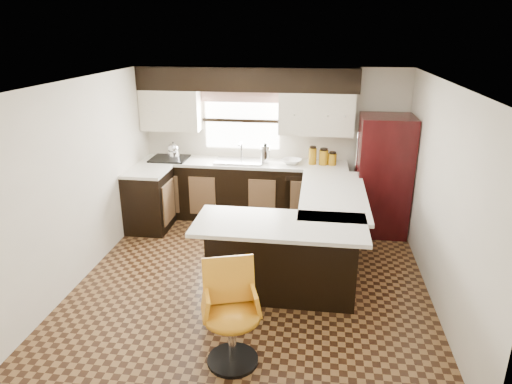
# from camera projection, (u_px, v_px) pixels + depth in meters

# --- Properties ---
(floor) EXTENTS (4.40, 4.40, 0.00)m
(floor) POSITION_uv_depth(u_px,v_px,m) (254.00, 276.00, 5.73)
(floor) COLOR #49301A
(floor) RESTS_ON ground
(ceiling) EXTENTS (4.40, 4.40, 0.00)m
(ceiling) POSITION_uv_depth(u_px,v_px,m) (253.00, 82.00, 4.92)
(ceiling) COLOR silver
(ceiling) RESTS_ON wall_back
(wall_back) EXTENTS (4.40, 0.00, 4.40)m
(wall_back) POSITION_uv_depth(u_px,v_px,m) (273.00, 143.00, 7.38)
(wall_back) COLOR beige
(wall_back) RESTS_ON floor
(wall_front) EXTENTS (4.40, 0.00, 4.40)m
(wall_front) POSITION_uv_depth(u_px,v_px,m) (210.00, 285.00, 3.28)
(wall_front) COLOR beige
(wall_front) RESTS_ON floor
(wall_left) EXTENTS (0.00, 4.40, 4.40)m
(wall_left) POSITION_uv_depth(u_px,v_px,m) (85.00, 179.00, 5.60)
(wall_left) COLOR beige
(wall_left) RESTS_ON floor
(wall_right) EXTENTS (0.00, 4.40, 4.40)m
(wall_right) POSITION_uv_depth(u_px,v_px,m) (441.00, 195.00, 5.06)
(wall_right) COLOR beige
(wall_right) RESTS_ON floor
(base_cab_back) EXTENTS (3.30, 0.60, 0.90)m
(base_cab_back) POSITION_uv_depth(u_px,v_px,m) (243.00, 191.00, 7.41)
(base_cab_back) COLOR black
(base_cab_back) RESTS_ON floor
(base_cab_left) EXTENTS (0.60, 0.70, 0.90)m
(base_cab_left) POSITION_uv_depth(u_px,v_px,m) (149.00, 201.00, 6.98)
(base_cab_left) COLOR black
(base_cab_left) RESTS_ON floor
(counter_back) EXTENTS (3.30, 0.60, 0.04)m
(counter_back) POSITION_uv_depth(u_px,v_px,m) (243.00, 163.00, 7.25)
(counter_back) COLOR silver
(counter_back) RESTS_ON base_cab_back
(counter_left) EXTENTS (0.60, 0.70, 0.04)m
(counter_left) POSITION_uv_depth(u_px,v_px,m) (147.00, 172.00, 6.82)
(counter_left) COLOR silver
(counter_left) RESTS_ON base_cab_left
(soffit) EXTENTS (3.40, 0.35, 0.36)m
(soffit) POSITION_uv_depth(u_px,v_px,m) (246.00, 79.00, 6.92)
(soffit) COLOR black
(soffit) RESTS_ON wall_back
(upper_cab_left) EXTENTS (0.94, 0.35, 0.64)m
(upper_cab_left) POSITION_uv_depth(u_px,v_px,m) (171.00, 110.00, 7.25)
(upper_cab_left) COLOR beige
(upper_cab_left) RESTS_ON wall_back
(upper_cab_right) EXTENTS (1.14, 0.35, 0.64)m
(upper_cab_right) POSITION_uv_depth(u_px,v_px,m) (316.00, 113.00, 6.95)
(upper_cab_right) COLOR beige
(upper_cab_right) RESTS_ON wall_back
(window_pane) EXTENTS (1.20, 0.02, 0.90)m
(window_pane) POSITION_uv_depth(u_px,v_px,m) (242.00, 121.00, 7.31)
(window_pane) COLOR white
(window_pane) RESTS_ON wall_back
(valance) EXTENTS (1.30, 0.06, 0.18)m
(valance) POSITION_uv_depth(u_px,v_px,m) (241.00, 96.00, 7.14)
(valance) COLOR #D19B93
(valance) RESTS_ON wall_back
(sink) EXTENTS (0.75, 0.45, 0.03)m
(sink) POSITION_uv_depth(u_px,v_px,m) (239.00, 161.00, 7.23)
(sink) COLOR #B2B2B7
(sink) RESTS_ON counter_back
(dishwasher) EXTENTS (0.58, 0.03, 0.78)m
(dishwasher) POSITION_uv_depth(u_px,v_px,m) (304.00, 201.00, 7.02)
(dishwasher) COLOR black
(dishwasher) RESTS_ON floor
(cooktop) EXTENTS (0.58, 0.50, 0.02)m
(cooktop) POSITION_uv_depth(u_px,v_px,m) (169.00, 159.00, 7.38)
(cooktop) COLOR black
(cooktop) RESTS_ON counter_back
(peninsula_long) EXTENTS (0.60, 1.95, 0.90)m
(peninsula_long) POSITION_uv_depth(u_px,v_px,m) (327.00, 228.00, 6.05)
(peninsula_long) COLOR black
(peninsula_long) RESTS_ON floor
(peninsula_return) EXTENTS (1.65, 0.60, 0.90)m
(peninsula_return) POSITION_uv_depth(u_px,v_px,m) (282.00, 260.00, 5.21)
(peninsula_return) COLOR black
(peninsula_return) RESTS_ON floor
(counter_pen_long) EXTENTS (0.84, 1.95, 0.04)m
(counter_pen_long) POSITION_uv_depth(u_px,v_px,m) (333.00, 194.00, 5.88)
(counter_pen_long) COLOR silver
(counter_pen_long) RESTS_ON peninsula_long
(counter_pen_return) EXTENTS (1.89, 0.84, 0.04)m
(counter_pen_return) POSITION_uv_depth(u_px,v_px,m) (280.00, 225.00, 4.97)
(counter_pen_return) COLOR silver
(counter_pen_return) RESTS_ON peninsula_return
(refrigerator) EXTENTS (0.76, 0.73, 1.77)m
(refrigerator) POSITION_uv_depth(u_px,v_px,m) (383.00, 176.00, 6.75)
(refrigerator) COLOR black
(refrigerator) RESTS_ON floor
(bar_chair) EXTENTS (0.66, 0.66, 0.98)m
(bar_chair) POSITION_uv_depth(u_px,v_px,m) (232.00, 317.00, 4.11)
(bar_chair) COLOR orange
(bar_chair) RESTS_ON floor
(kettle) EXTENTS (0.19, 0.19, 0.26)m
(kettle) POSITION_uv_depth(u_px,v_px,m) (173.00, 150.00, 7.32)
(kettle) COLOR silver
(kettle) RESTS_ON cooktop
(percolator) EXTENTS (0.14, 0.14, 0.27)m
(percolator) POSITION_uv_depth(u_px,v_px,m) (265.00, 154.00, 7.15)
(percolator) COLOR silver
(percolator) RESTS_ON counter_back
(mixing_bowl) EXTENTS (0.37, 0.37, 0.07)m
(mixing_bowl) POSITION_uv_depth(u_px,v_px,m) (292.00, 161.00, 7.13)
(mixing_bowl) COLOR white
(mixing_bowl) RESTS_ON counter_back
(canister_large) EXTENTS (0.12, 0.12, 0.26)m
(canister_large) POSITION_uv_depth(u_px,v_px,m) (313.00, 156.00, 7.08)
(canister_large) COLOR #9D6D0E
(canister_large) RESTS_ON counter_back
(canister_med) EXTENTS (0.14, 0.14, 0.23)m
(canister_med) POSITION_uv_depth(u_px,v_px,m) (324.00, 157.00, 7.06)
(canister_med) COLOR #9D6D0E
(canister_med) RESTS_ON counter_back
(canister_small) EXTENTS (0.13, 0.13, 0.18)m
(canister_small) POSITION_uv_depth(u_px,v_px,m) (332.00, 159.00, 7.05)
(canister_small) COLOR #9D6D0E
(canister_small) RESTS_ON counter_back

